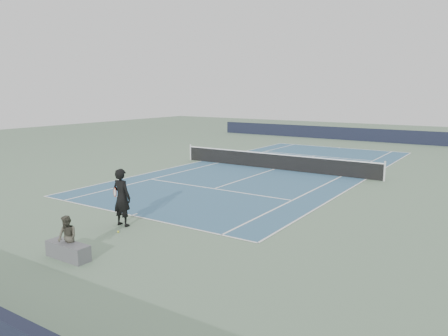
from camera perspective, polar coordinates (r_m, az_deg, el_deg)
The scene contains 7 objects.
ground at distance 26.51m, azimuth 6.62°, elevation -0.16°, with size 80.00×80.00×0.00m, color slate.
court_surface at distance 26.51m, azimuth 6.62°, elevation -0.15°, with size 10.97×23.77×0.01m, color #345D7C.
tennis_net at distance 26.42m, azimuth 6.64°, elevation 0.92°, with size 12.90×0.10×1.07m.
windscreen_far at distance 43.01m, azimuth 17.55°, elevation 4.19°, with size 30.00×0.25×1.20m, color black.
tennis_player at distance 15.66m, azimuth -13.21°, elevation -3.75°, with size 0.84×0.57×2.04m.
tennis_ball at distance 15.19m, azimuth -13.66°, elevation -8.08°, with size 0.07×0.07×0.07m, color yellow.
spectator_bench at distance 13.23m, azimuth -19.75°, elevation -9.29°, with size 1.47×0.57×1.25m.
Camera 1 is at (11.77, -23.28, 4.71)m, focal length 35.00 mm.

